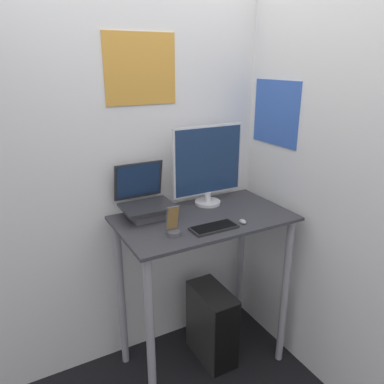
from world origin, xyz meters
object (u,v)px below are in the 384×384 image
(monitor, at_px, (208,166))
(computer_tower, at_px, (212,324))
(keyboard, at_px, (214,227))
(cell_phone, at_px, (173,226))
(mouse, at_px, (243,222))
(laptop, at_px, (146,204))

(monitor, distance_m, computer_tower, 1.13)
(keyboard, distance_m, cell_phone, 0.25)
(keyboard, xyz_separation_m, mouse, (0.19, -0.02, 0.00))
(cell_phone, bearing_deg, monitor, 37.96)
(mouse, relative_size, computer_tower, 0.10)
(laptop, height_order, mouse, laptop)
(laptop, bearing_deg, keyboard, -53.45)
(laptop, distance_m, monitor, 0.48)
(monitor, relative_size, mouse, 9.67)
(monitor, relative_size, keyboard, 1.92)
(mouse, bearing_deg, computer_tower, 111.95)
(monitor, relative_size, cell_phone, 3.09)
(keyboard, bearing_deg, cell_phone, 170.36)
(laptop, distance_m, mouse, 0.61)
(laptop, xyz_separation_m, computer_tower, (0.38, -0.19, -0.92))
(computer_tower, bearing_deg, laptop, 153.82)
(monitor, bearing_deg, mouse, -87.56)
(monitor, distance_m, cell_phone, 0.57)
(laptop, height_order, keyboard, laptop)
(keyboard, xyz_separation_m, computer_tower, (0.11, 0.18, -0.85))
(monitor, height_order, mouse, monitor)
(computer_tower, bearing_deg, mouse, -68.05)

